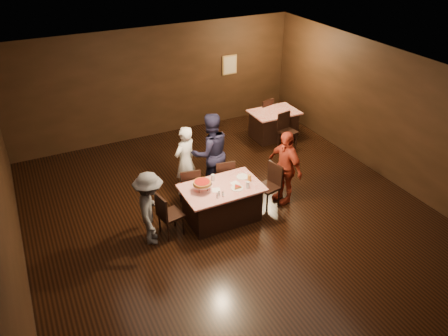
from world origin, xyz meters
The scene contains 22 objects.
room centered at (0.00, 0.01, 2.14)m, with size 10.00×10.04×3.02m.
main_table centered at (-0.21, 0.60, 0.39)m, with size 1.60×1.00×0.77m, color #A4100A.
back_table centered at (2.76, 3.35, 0.39)m, with size 1.30×0.90×0.77m, color red.
chair_far_left centered at (-0.61, 1.35, 0.47)m, with size 0.42×0.42×0.95m, color black.
chair_far_right centered at (0.19, 1.35, 0.47)m, with size 0.42×0.42×0.95m, color black.
chair_end_left centered at (-1.31, 0.60, 0.47)m, with size 0.42×0.42×0.95m, color black.
chair_end_right centered at (0.89, 0.60, 0.47)m, with size 0.42×0.42×0.95m, color black.
chair_back_near centered at (2.76, 2.65, 0.47)m, with size 0.42×0.42×0.95m, color black.
chair_back_far centered at (2.76, 3.95, 0.47)m, with size 0.42×0.42×0.95m, color black.
diner_white_jacket centered at (-0.50, 1.82, 0.81)m, with size 0.59×0.39×1.63m, color silver.
diner_navy_hoodie centered at (0.08, 1.74, 0.93)m, with size 0.90×0.70×1.85m, color black.
diner_grey_knit centered at (-1.71, 0.56, 0.75)m, with size 0.97×0.56×1.50m, color #4E4E52.
diner_red_shirt centered at (1.29, 0.61, 0.83)m, with size 0.97×0.41×1.66m, color #A73420.
pizza_stand centered at (-0.61, 0.65, 0.95)m, with size 0.38×0.38×0.22m.
plate_with_slice centered at (0.04, 0.42, 0.80)m, with size 0.25×0.25×0.06m.
plate_empty centered at (0.34, 0.75, 0.78)m, with size 0.25×0.25×0.01m, color white.
glass_front_right centered at (0.24, 0.35, 0.84)m, with size 0.08×0.08×0.14m, color silver.
glass_amber centered at (0.39, 0.55, 0.84)m, with size 0.08×0.08×0.14m, color #BF7F26.
glass_back centered at (-0.26, 0.90, 0.84)m, with size 0.08×0.08×0.14m, color silver.
condiments centered at (-0.39, 0.31, 0.82)m, with size 0.17×0.10×0.09m.
napkin_center centered at (0.09, 0.60, 0.77)m, with size 0.16×0.16×0.01m, color white.
napkin_left centered at (-0.36, 0.55, 0.77)m, with size 0.16×0.16×0.01m, color white.
Camera 1 is at (-3.43, -5.94, 5.52)m, focal length 35.00 mm.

